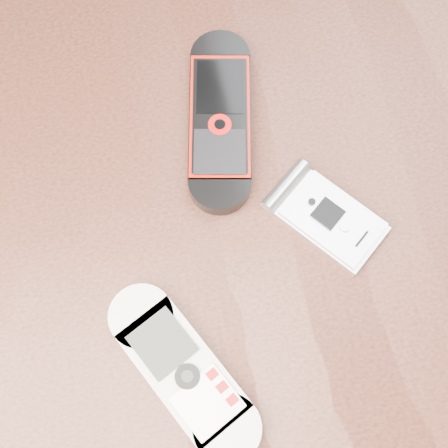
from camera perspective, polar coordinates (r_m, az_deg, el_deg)
ground at (r=1.24m, az=-0.23°, el=-11.60°), size 4.00×4.00×0.00m
table at (r=0.60m, az=-0.47°, el=-3.67°), size 1.20×0.80×0.75m
nokia_white at (r=0.47m, az=-3.75°, el=-13.29°), size 0.11×0.16×0.02m
nokia_black_red at (r=0.53m, az=-0.37°, el=9.63°), size 0.09×0.18×0.02m
motorola_razr at (r=0.50m, az=9.61°, el=0.51°), size 0.10×0.11×0.01m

